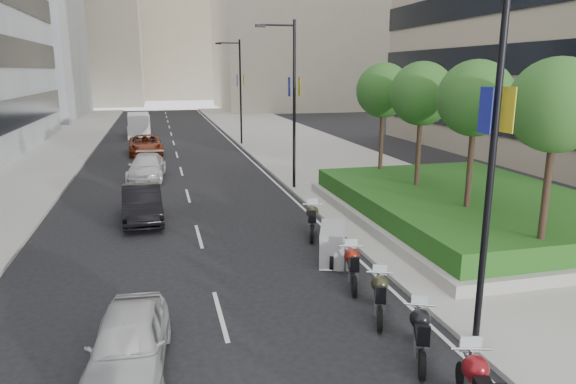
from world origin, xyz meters
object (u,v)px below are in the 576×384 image
object	(u,v)px
car_b	(142,204)
motorcycle_4	(352,267)
car_c	(147,167)
motorcycle_2	(420,334)
lamp_post_1	(291,97)
motorcycle_5	(332,244)
motorcycle_3	(380,296)
lamp_post_2	(239,87)
car_d	(145,145)
delivery_van	(139,126)
car_a	(129,343)
lamp_post_0	(488,135)
motorcycle_6	(312,221)

from	to	relation	value
car_b	motorcycle_4	bearing A→B (deg)	-56.61
car_c	motorcycle_2	bearing A→B (deg)	-69.51
lamp_post_1	motorcycle_5	world-z (taller)	lamp_post_1
motorcycle_3	motorcycle_5	distance (m)	4.24
motorcycle_3	motorcycle_5	world-z (taller)	motorcycle_5
motorcycle_2	car_c	bearing A→B (deg)	40.22
lamp_post_2	motorcycle_4	size ratio (longest dim) A/B	4.16
motorcycle_5	motorcycle_4	bearing A→B (deg)	-162.20
motorcycle_5	lamp_post_2	bearing A→B (deg)	17.45
lamp_post_1	motorcycle_4	distance (m)	13.81
car_d	delivery_van	distance (m)	11.67
motorcycle_2	car_a	xyz separation A→B (m)	(-6.39, 1.09, 0.10)
lamp_post_2	motorcycle_2	world-z (taller)	lamp_post_2
motorcycle_5	car_b	bearing A→B (deg)	64.06
car_c	car_d	world-z (taller)	car_d
car_d	delivery_van	size ratio (longest dim) A/B	1.00
lamp_post_2	motorcycle_5	distance (m)	29.26
lamp_post_2	motorcycle_4	world-z (taller)	lamp_post_2
lamp_post_1	car_a	distance (m)	18.50
lamp_post_0	motorcycle_6	xyz separation A→B (m)	(-1.25, 8.95, -4.44)
motorcycle_5	car_b	size ratio (longest dim) A/B	0.47
car_a	car_c	world-z (taller)	car_c
motorcycle_3	car_c	xyz separation A→B (m)	(-6.24, 20.11, 0.16)
lamp_post_0	lamp_post_1	world-z (taller)	same
lamp_post_0	motorcycle_2	world-z (taller)	lamp_post_0
lamp_post_1	car_a	world-z (taller)	lamp_post_1
car_c	delivery_van	bearing A→B (deg)	97.43
lamp_post_1	car_b	world-z (taller)	lamp_post_1
lamp_post_0	car_c	distance (m)	23.72
motorcycle_2	car_b	bearing A→B (deg)	50.39
motorcycle_4	car_b	world-z (taller)	car_b
motorcycle_4	car_d	world-z (taller)	car_d
lamp_post_0	lamp_post_1	bearing A→B (deg)	90.00
motorcycle_2	motorcycle_6	bearing A→B (deg)	23.00
motorcycle_3	delivery_van	bearing A→B (deg)	32.60
lamp_post_1	lamp_post_2	size ratio (longest dim) A/B	1.00
motorcycle_3	car_b	size ratio (longest dim) A/B	0.44
car_a	delivery_van	distance (m)	42.68
lamp_post_2	car_a	world-z (taller)	lamp_post_2
motorcycle_6	car_b	bearing A→B (deg)	76.99
motorcycle_2	delivery_van	world-z (taller)	delivery_van
car_a	motorcycle_6	bearing A→B (deg)	55.22
car_a	car_d	xyz separation A→B (m)	(-0.12, 31.03, 0.06)
lamp_post_0	motorcycle_3	xyz separation A→B (m)	(-1.52, 1.89, -4.49)
car_c	lamp_post_0	bearing A→B (deg)	-65.85
lamp_post_2	delivery_van	xyz separation A→B (m)	(-8.78, 8.52, -4.02)
motorcycle_5	lamp_post_1	bearing A→B (deg)	12.95
motorcycle_6	car_b	size ratio (longest dim) A/B	0.49
car_a	car_c	distance (m)	21.15
motorcycle_5	car_a	xyz separation A→B (m)	(-6.49, -5.27, 0.08)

